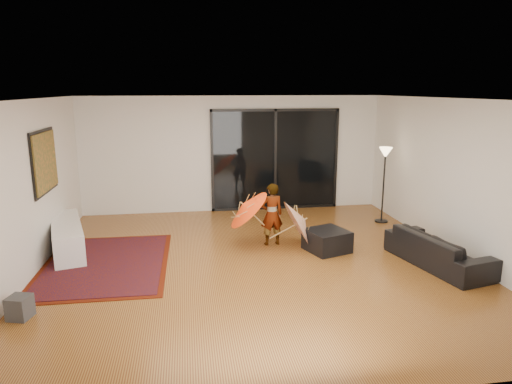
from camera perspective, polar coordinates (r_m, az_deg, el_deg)
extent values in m
plane|color=#9A682A|center=(7.73, -0.02, -8.91)|extent=(7.00, 7.00, 0.00)
plane|color=white|center=(7.18, -0.02, 11.54)|extent=(7.00, 7.00, 0.00)
plane|color=silver|center=(10.75, -2.87, 4.74)|extent=(7.00, 0.00, 7.00)
plane|color=silver|center=(4.05, 7.65, -9.24)|extent=(7.00, 0.00, 7.00)
plane|color=silver|center=(7.64, -26.94, 0.00)|extent=(0.00, 7.00, 7.00)
plane|color=silver|center=(8.58, 23.76, 1.59)|extent=(0.00, 7.00, 7.00)
cube|color=black|center=(10.89, 2.40, 4.05)|extent=(3.00, 0.04, 2.40)
cube|color=black|center=(10.76, 2.48, 10.20)|extent=(3.06, 0.06, 0.06)
cube|color=black|center=(11.11, 2.37, -1.94)|extent=(3.06, 0.06, 0.06)
cube|color=black|center=(10.87, 2.42, 4.03)|extent=(0.06, 0.06, 2.40)
cube|color=black|center=(8.52, -24.96, 3.46)|extent=(0.02, 1.28, 1.08)
cube|color=#1D4926|center=(8.52, -24.83, 3.46)|extent=(0.03, 1.18, 0.98)
cube|color=white|center=(8.86, -22.54, -5.20)|extent=(0.98, 1.99, 0.54)
cube|color=#424244|center=(6.68, -27.44, -12.67)|extent=(0.32, 0.32, 0.30)
cube|color=#511506|center=(8.09, -18.26, -8.53)|extent=(2.06, 2.85, 0.01)
cube|color=#611709|center=(8.08, -18.26, -8.49)|extent=(1.90, 2.69, 0.02)
imported|color=black|center=(8.13, 21.77, -6.68)|extent=(1.12, 2.00, 0.55)
cube|color=black|center=(8.34, 8.86, -6.01)|extent=(0.85, 0.85, 0.38)
cylinder|color=black|center=(10.41, 15.38, -3.51)|extent=(0.28, 0.28, 0.03)
cylinder|color=black|center=(10.23, 15.63, 0.47)|extent=(0.04, 0.04, 1.51)
cone|color=#FFD899|center=(10.10, 15.89, 4.77)|extent=(0.28, 0.28, 0.22)
imported|color=#999999|center=(8.45, 1.97, -2.80)|extent=(0.46, 0.33, 1.17)
cone|color=#FF400D|center=(8.28, -1.70, -2.05)|extent=(0.76, 0.89, 0.73)
cylinder|color=#A98348|center=(8.38, -1.68, -4.27)|extent=(0.36, 0.02, 0.38)
cylinder|color=#A98348|center=(8.26, -1.70, -1.35)|extent=(0.05, 0.02, 0.05)
cone|color=white|center=(8.46, 6.16, -3.41)|extent=(0.60, 0.94, 0.93)
cylinder|color=#A98348|center=(8.57, 6.10, -5.78)|extent=(0.50, 0.02, 0.27)
cylinder|color=#A98348|center=(8.43, 6.18, -2.66)|extent=(0.06, 0.02, 0.04)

